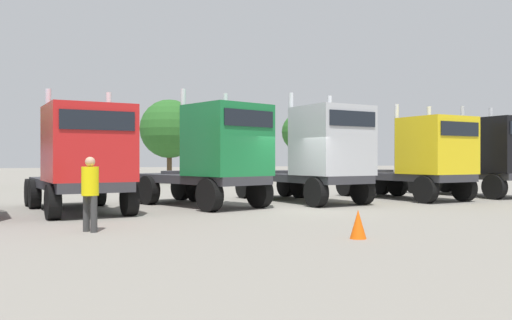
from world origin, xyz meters
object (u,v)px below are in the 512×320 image
semi_truck_green (215,155)px  semi_truck_yellow (423,158)px  semi_truck_red (84,158)px  semi_truck_silver (320,154)px  visitor_in_hivis (90,188)px  traffic_cone_near (358,224)px  semi_truck_black (490,156)px

semi_truck_green → semi_truck_yellow: size_ratio=1.05×
semi_truck_red → semi_truck_green: (4.53, 0.34, 0.12)m
semi_truck_green → semi_truck_yellow: semi_truck_green is taller
semi_truck_green → semi_truck_silver: (4.29, -0.21, 0.04)m
semi_truck_red → semi_truck_yellow: (13.58, -0.37, 0.03)m
visitor_in_hivis → traffic_cone_near: bearing=115.7°
semi_truck_green → semi_truck_yellow: (9.04, -0.71, -0.09)m
semi_truck_yellow → visitor_in_hivis: 14.62m
semi_truck_green → semi_truck_silver: semi_truck_silver is taller
semi_truck_silver → visitor_in_hivis: semi_truck_silver is taller
visitor_in_hivis → traffic_cone_near: size_ratio=2.83×
semi_truck_green → semi_truck_black: bearing=72.0°
semi_truck_silver → semi_truck_black: semi_truck_silver is taller
visitor_in_hivis → semi_truck_silver: bearing=177.4°
traffic_cone_near → semi_truck_yellow: bearing=40.3°
semi_truck_green → semi_truck_black: size_ratio=1.10×
semi_truck_yellow → visitor_in_hivis: bearing=-77.5°
semi_truck_red → semi_truck_black: (17.76, -0.17, 0.12)m
semi_truck_red → semi_truck_green: 4.55m
semi_truck_black → traffic_cone_near: 15.42m
semi_truck_black → visitor_in_hivis: size_ratio=3.40×
semi_truck_red → semi_truck_black: bearing=86.0°
semi_truck_red → visitor_in_hivis: size_ratio=3.63×
semi_truck_silver → semi_truck_yellow: size_ratio=1.06×
semi_truck_red → visitor_in_hivis: semi_truck_red is taller
semi_truck_yellow → semi_truck_black: size_ratio=1.04×
semi_truck_silver → semi_truck_red: bearing=-94.0°
semi_truck_red → traffic_cone_near: bearing=26.3°
semi_truck_silver → visitor_in_hivis: (-9.30, -4.49, -0.88)m
semi_truck_red → semi_truck_black: semi_truck_black is taller
semi_truck_green → visitor_in_hivis: size_ratio=3.72×
semi_truck_red → semi_truck_silver: size_ratio=0.97×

